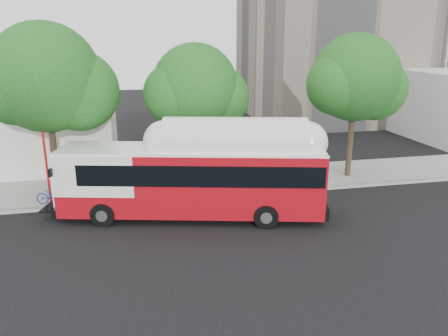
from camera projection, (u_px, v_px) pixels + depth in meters
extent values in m
plane|color=black|center=(235.00, 224.00, 21.56)|extent=(120.00, 120.00, 0.00)
cube|color=gray|center=(211.00, 182.00, 27.62)|extent=(60.00, 5.00, 0.15)
cube|color=gray|center=(219.00, 196.00, 25.19)|extent=(60.00, 0.30, 0.15)
cube|color=maroon|center=(167.00, 200.00, 24.58)|extent=(10.00, 0.32, 0.16)
cylinder|color=#2D2116|center=(54.00, 148.00, 24.02)|extent=(0.36, 0.36, 6.08)
sphere|color=#164D19|center=(45.00, 77.00, 22.92)|extent=(5.80, 5.80, 5.80)
sphere|color=#164D19|center=(79.00, 91.00, 23.65)|extent=(4.35, 4.35, 4.35)
cylinder|color=#2D2116|center=(196.00, 144.00, 26.19)|extent=(0.36, 0.36, 5.44)
sphere|color=#164D19|center=(195.00, 87.00, 25.21)|extent=(5.00, 5.00, 5.00)
sphere|color=#164D19|center=(218.00, 97.00, 25.87)|extent=(3.75, 3.75, 3.75)
cylinder|color=#2D2116|center=(351.00, 135.00, 27.97)|extent=(0.36, 0.36, 5.76)
sphere|color=#164D19|center=(356.00, 78.00, 26.93)|extent=(5.40, 5.40, 5.40)
sphere|color=#164D19|center=(375.00, 88.00, 27.63)|extent=(4.05, 4.05, 4.05)
cube|color=silver|center=(0.00, 137.00, 31.27)|extent=(16.00, 10.00, 4.00)
cube|color=#A00B14|center=(192.00, 180.00, 21.96)|extent=(13.34, 5.86, 3.15)
cube|color=black|center=(202.00, 168.00, 21.76)|extent=(12.09, 5.61, 1.03)
cube|color=white|center=(191.00, 149.00, 21.49)|extent=(13.32, 5.78, 0.11)
cube|color=white|center=(235.00, 144.00, 21.35)|extent=(7.27, 3.77, 0.60)
cube|color=black|center=(55.00, 205.00, 22.57)|extent=(1.31, 2.11, 0.07)
imported|color=navy|center=(54.00, 196.00, 22.41)|extent=(1.08, 1.97, 0.98)
cylinder|color=red|center=(47.00, 168.00, 23.25)|extent=(0.13, 0.13, 4.34)
cube|color=black|center=(42.00, 126.00, 22.59)|extent=(0.05, 0.43, 0.27)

